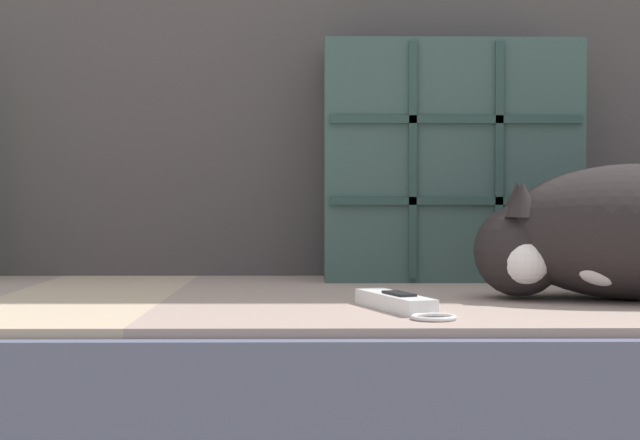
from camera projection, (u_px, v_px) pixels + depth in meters
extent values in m
cube|color=#4C5166|center=(176.00, 376.00, 1.34)|extent=(1.84, 0.80, 0.21)
cube|color=tan|center=(92.00, 297.00, 1.32)|extent=(0.22, 0.71, 0.01)
cube|color=gray|center=(255.00, 296.00, 1.32)|extent=(0.22, 0.71, 0.01)
cube|color=gray|center=(418.00, 296.00, 1.33)|extent=(0.22, 0.71, 0.01)
cube|color=gray|center=(580.00, 296.00, 1.33)|extent=(0.22, 0.71, 0.01)
cube|color=#474242|center=(202.00, 135.00, 1.67)|extent=(1.84, 0.14, 0.47)
cube|color=#38514C|center=(449.00, 162.00, 1.53)|extent=(0.39, 0.13, 0.37)
cube|color=#28423D|center=(456.00, 201.00, 1.46)|extent=(0.38, 0.01, 0.01)
cube|color=#28423D|center=(413.00, 160.00, 1.46)|extent=(0.01, 0.01, 0.35)
cube|color=#28423D|center=(456.00, 119.00, 1.46)|extent=(0.38, 0.01, 0.01)
cube|color=#28423D|center=(499.00, 160.00, 1.46)|extent=(0.01, 0.01, 0.35)
ellipsoid|color=black|center=(637.00, 232.00, 1.23)|extent=(0.36, 0.23, 0.17)
sphere|color=black|center=(519.00, 251.00, 1.25)|extent=(0.12, 0.12, 0.12)
sphere|color=white|center=(525.00, 259.00, 1.21)|extent=(0.06, 0.06, 0.06)
ellipsoid|color=white|center=(609.00, 255.00, 1.18)|extent=(0.10, 0.05, 0.08)
cone|color=black|center=(523.00, 199.00, 1.21)|extent=(0.04, 0.04, 0.04)
cone|color=black|center=(517.00, 199.00, 1.28)|extent=(0.04, 0.04, 0.04)
cube|color=white|center=(395.00, 302.00, 1.13)|extent=(0.09, 0.16, 0.02)
cube|color=black|center=(399.00, 294.00, 1.12)|extent=(0.04, 0.06, 0.00)
cube|color=black|center=(370.00, 296.00, 1.20)|extent=(0.03, 0.02, 0.02)
torus|color=silver|center=(434.00, 317.00, 1.04)|extent=(0.06, 0.06, 0.01)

